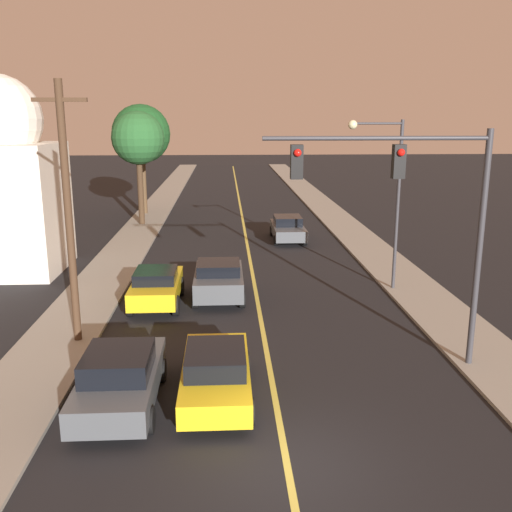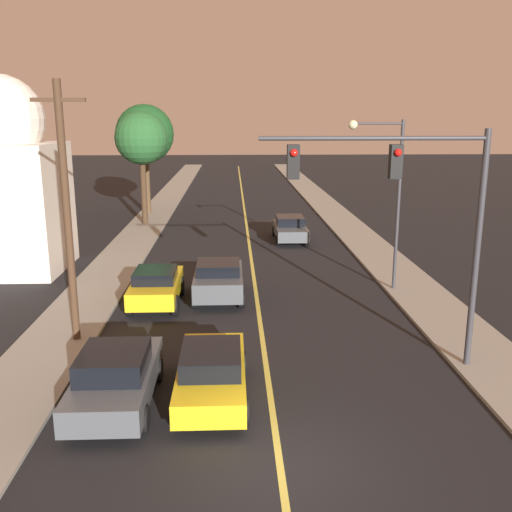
% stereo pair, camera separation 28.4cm
% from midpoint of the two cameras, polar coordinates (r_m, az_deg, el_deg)
% --- Properties ---
extents(ground_plane, '(200.00, 200.00, 0.00)m').
position_cam_midpoint_polar(ground_plane, '(12.70, 2.47, -20.33)').
color(ground_plane, black).
extents(road_surface, '(10.86, 80.00, 0.01)m').
position_cam_midpoint_polar(road_surface, '(47.01, -1.77, 5.07)').
color(road_surface, black).
rests_on(road_surface, ground).
extents(sidewalk_left, '(2.50, 80.00, 0.12)m').
position_cam_midpoint_polar(sidewalk_left, '(47.33, -9.92, 4.99)').
color(sidewalk_left, gray).
rests_on(sidewalk_left, ground).
extents(sidewalk_right, '(2.50, 80.00, 0.12)m').
position_cam_midpoint_polar(sidewalk_right, '(47.63, 6.32, 5.17)').
color(sidewalk_right, gray).
rests_on(sidewalk_right, ground).
extents(car_near_lane_front, '(1.84, 4.36, 1.41)m').
position_cam_midpoint_polar(car_near_lane_front, '(14.99, -4.58, -11.50)').
color(car_near_lane_front, gold).
rests_on(car_near_lane_front, ground).
extents(car_near_lane_second, '(2.02, 3.82, 1.54)m').
position_cam_midpoint_polar(car_near_lane_second, '(22.79, -4.10, -2.33)').
color(car_near_lane_second, '#474C51').
rests_on(car_near_lane_second, ground).
extents(car_outer_lane_front, '(1.95, 4.28, 1.52)m').
position_cam_midpoint_polar(car_outer_lane_front, '(14.97, -13.98, -11.75)').
color(car_outer_lane_front, '#474C51').
rests_on(car_outer_lane_front, ground).
extents(car_outer_lane_second, '(1.88, 4.03, 1.45)m').
position_cam_midpoint_polar(car_outer_lane_second, '(22.32, -10.27, -2.96)').
color(car_outer_lane_second, gold).
rests_on(car_outer_lane_second, ground).
extents(car_far_oncoming, '(1.90, 4.30, 1.42)m').
position_cam_midpoint_polar(car_far_oncoming, '(33.62, 2.96, 2.79)').
color(car_far_oncoming, '#474C51').
rests_on(car_far_oncoming, ground).
extents(traffic_signal_mast, '(6.16, 0.42, 6.69)m').
position_cam_midpoint_polar(traffic_signal_mast, '(16.03, 15.03, 5.55)').
color(traffic_signal_mast, '#333338').
rests_on(traffic_signal_mast, ground).
extents(streetlamp_right, '(2.23, 0.36, 6.89)m').
position_cam_midpoint_polar(streetlamp_right, '(23.62, 12.51, 7.32)').
color(streetlamp_right, '#333338').
rests_on(streetlamp_right, ground).
extents(utility_pole_left, '(1.60, 0.24, 8.08)m').
position_cam_midpoint_polar(utility_pole_left, '(18.43, -18.69, 4.32)').
color(utility_pole_left, '#422D1E').
rests_on(utility_pole_left, ground).
extents(tree_left_near, '(3.44, 3.44, 7.37)m').
position_cam_midpoint_polar(tree_left_near, '(38.51, -11.92, 11.40)').
color(tree_left_near, '#3D2B1C').
rests_on(tree_left_near, ground).
extents(tree_left_far, '(4.20, 4.20, 7.89)m').
position_cam_midpoint_polar(tree_left_far, '(42.88, -11.60, 11.83)').
color(tree_left_far, '#4C3823').
rests_on(tree_left_far, ground).
extents(domed_building_left, '(4.81, 4.81, 8.98)m').
position_cam_midpoint_polar(domed_building_left, '(28.77, -24.16, 6.77)').
color(domed_building_left, silver).
rests_on(domed_building_left, ground).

